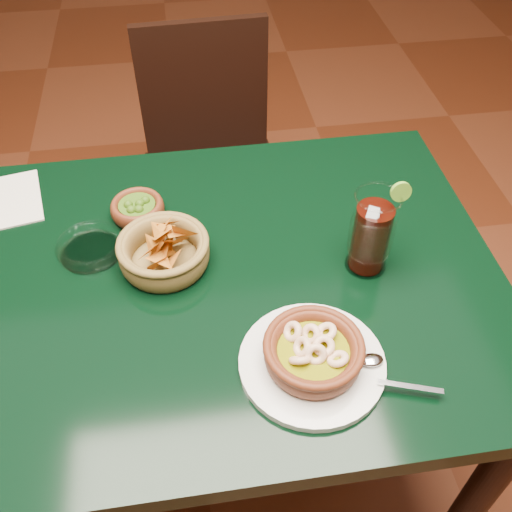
{
  "coord_description": "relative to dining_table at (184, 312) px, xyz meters",
  "views": [
    {
      "loc": [
        0.04,
        -0.71,
        1.54
      ],
      "look_at": [
        0.14,
        -0.02,
        0.81
      ],
      "focal_mm": 40.0,
      "sensor_mm": 36.0,
      "label": 1
    }
  ],
  "objects": [
    {
      "name": "dining_table",
      "position": [
        0.0,
        0.0,
        0.0
      ],
      "size": [
        1.2,
        0.8,
        0.75
      ],
      "color": "black",
      "rests_on": "ground"
    },
    {
      "name": "dining_chair",
      "position": [
        0.11,
        0.71,
        -0.17
      ],
      "size": [
        0.42,
        0.42,
        0.87
      ],
      "color": "black",
      "rests_on": "ground"
    },
    {
      "name": "paper_menu",
      "position": [
        -0.35,
        0.27,
        0.1
      ],
      "size": [
        0.16,
        0.2,
        0.0
      ],
      "color": "beige",
      "rests_on": "dining_table"
    },
    {
      "name": "chip_basket",
      "position": [
        -0.02,
        0.04,
        0.13
      ],
      "size": [
        0.2,
        0.2,
        0.12
      ],
      "color": "olive",
      "rests_on": "dining_table"
    },
    {
      "name": "glass_ashtray",
      "position": [
        -0.16,
        0.09,
        0.11
      ],
      "size": [
        0.14,
        0.14,
        0.03
      ],
      "color": "white",
      "rests_on": "dining_table"
    },
    {
      "name": "guacamole_ramekin",
      "position": [
        -0.07,
        0.19,
        0.12
      ],
      "size": [
        0.13,
        0.13,
        0.04
      ],
      "color": "#502110",
      "rests_on": "dining_table"
    },
    {
      "name": "cola_drink",
      "position": [
        0.35,
        -0.02,
        0.18
      ],
      "size": [
        0.17,
        0.17,
        0.19
      ],
      "color": "white",
      "rests_on": "dining_table"
    },
    {
      "name": "ground",
      "position": [
        0.0,
        0.0,
        -0.65
      ],
      "size": [
        7.0,
        7.0,
        0.0
      ],
      "primitive_type": "plane",
      "color": "#471C0C",
      "rests_on": "ground"
    },
    {
      "name": "shrimp_plate",
      "position": [
        0.2,
        -0.22,
        0.13
      ],
      "size": [
        0.31,
        0.24,
        0.07
      ],
      "color": "silver",
      "rests_on": "dining_table"
    }
  ]
}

